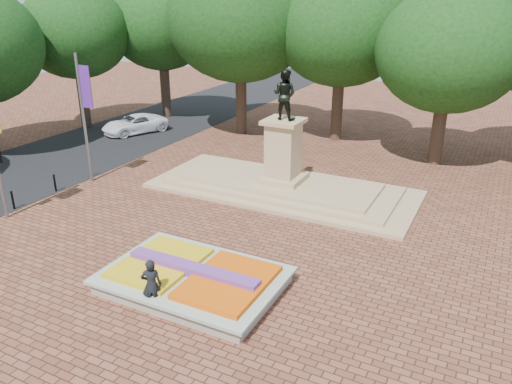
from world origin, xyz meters
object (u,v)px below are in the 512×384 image
(monument, at_px, (283,175))
(pedestrian, at_px, (152,285))
(van, at_px, (135,124))
(flower_bed, at_px, (194,279))

(monument, height_order, pedestrian, monument)
(monument, height_order, van, monument)
(pedestrian, bearing_deg, flower_bed, -136.41)
(flower_bed, xyz_separation_m, monument, (-1.03, 10.00, 0.50))
(van, bearing_deg, flower_bed, -20.39)
(monument, relative_size, van, 2.88)
(monument, distance_m, pedestrian, 11.71)
(van, height_order, pedestrian, pedestrian)
(flower_bed, bearing_deg, pedestrian, -106.54)
(flower_bed, height_order, monument, monument)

